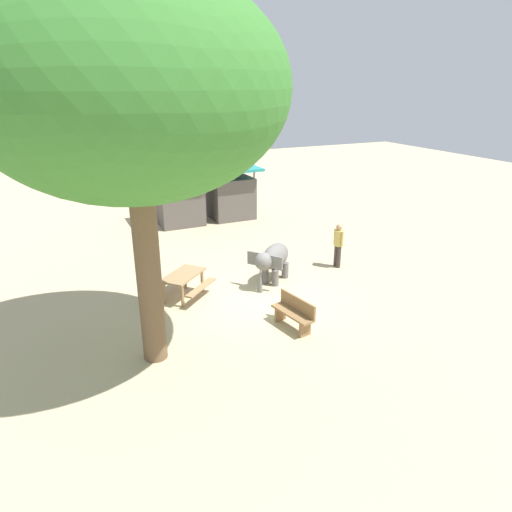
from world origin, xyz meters
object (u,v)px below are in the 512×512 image
Objects in this scene: shade_tree_main at (132,90)px; picnic_table_near at (183,280)px; person_handler at (338,242)px; wooden_bench at (294,312)px; elephant at (273,259)px; market_stall_blue at (179,200)px; market_stall_teal at (231,195)px.

shade_tree_main reaches higher than picnic_table_near.
person_handler reaches higher than wooden_bench.
person_handler is 0.77× the size of picnic_table_near.
person_handler is at bearing 149.27° from elephant.
person_handler is at bearing 22.16° from shade_tree_main.
person_handler reaches higher than elephant.
market_stall_blue and market_stall_teal have the same top height.
wooden_bench is 3.81m from picnic_table_near.
elephant is 3.04m from picnic_table_near.
market_stall_blue is at bearing 180.00° from market_stall_teal.
wooden_bench is 11.22m from market_stall_teal.
market_stall_blue is at bearing -119.50° from elephant.
shade_tree_main is at bearing 19.54° from picnic_table_near.
elephant is 1.09× the size of person_handler.
market_stall_teal is at bearing -163.29° from picnic_table_near.
picnic_table_near is 8.08m from market_stall_blue.
market_stall_blue is (-0.86, 7.94, 0.32)m from elephant.
shade_tree_main is (-7.41, -3.02, 5.24)m from person_handler.
market_stall_teal is (4.77, 7.76, 0.55)m from picnic_table_near.
person_handler is 4.85m from wooden_bench.
wooden_bench is 0.58× the size of market_stall_blue.
elephant is 0.70× the size of market_stall_teal.
shade_tree_main is 3.38× the size of market_stall_teal.
market_stall_blue is at bearing 70.52° from shade_tree_main.
picnic_table_near is 9.13m from market_stall_teal.
market_stall_blue reaches higher than wooden_bench.
shade_tree_main reaches higher than wooden_bench.
picnic_table_near is at bearing -105.62° from market_stall_blue.
elephant is at bearing -26.42° from wooden_bench.
person_handler is 0.64× the size of market_stall_teal.
shade_tree_main reaches higher than person_handler.
market_stall_blue is at bearing -147.34° from picnic_table_near.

